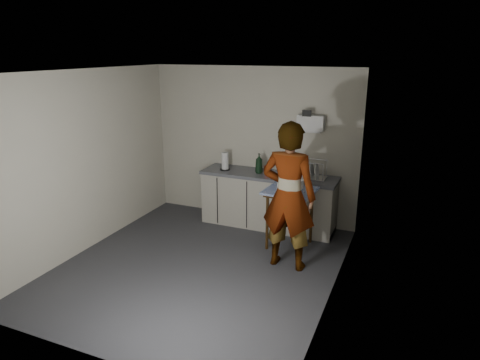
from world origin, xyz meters
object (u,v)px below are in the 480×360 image
at_px(side_table, 290,197).
at_px(bakery_box, 291,183).
at_px(soap_bottle, 259,163).
at_px(dish_rack, 312,174).
at_px(soda_can, 266,170).
at_px(paper_towel, 225,162).
at_px(standing_man, 289,196).
at_px(kitchen_counter, 268,202).
at_px(dark_bottle, 258,166).

relative_size(side_table, bakery_box, 2.18).
height_order(soap_bottle, dish_rack, soap_bottle).
distance_m(side_table, soda_can, 0.87).
distance_m(side_table, dish_rack, 0.67).
relative_size(paper_towel, dish_rack, 0.72).
relative_size(standing_man, soda_can, 15.63).
bearing_deg(soap_bottle, kitchen_counter, 5.37).
height_order(standing_man, bakery_box, standing_man).
relative_size(standing_man, soap_bottle, 6.09).
distance_m(kitchen_counter, paper_towel, 0.99).
bearing_deg(dish_rack, dark_bottle, -178.62).
height_order(standing_man, dark_bottle, standing_man).
distance_m(soap_bottle, dish_rack, 0.88).
height_order(kitchen_counter, soda_can, soda_can).
relative_size(paper_towel, bakery_box, 0.73).
xyz_separation_m(soda_can, paper_towel, (-0.71, -0.06, 0.08)).
height_order(soap_bottle, soda_can, soap_bottle).
relative_size(kitchen_counter, dark_bottle, 10.54).
height_order(dish_rack, bakery_box, bakery_box).
relative_size(side_table, dish_rack, 2.17).
height_order(soda_can, paper_towel, paper_towel).
bearing_deg(soda_can, soap_bottle, -168.91).
height_order(soda_can, dish_rack, dish_rack).
xyz_separation_m(soap_bottle, dish_rack, (0.88, 0.04, -0.10)).
height_order(kitchen_counter, standing_man, standing_man).
relative_size(standing_man, dark_bottle, 9.42).
bearing_deg(dish_rack, standing_man, -90.85).
bearing_deg(paper_towel, soda_can, 4.46).
relative_size(kitchen_counter, soda_can, 17.47).
xyz_separation_m(standing_man, dark_bottle, (-0.88, 1.21, 0.01)).
bearing_deg(bakery_box, dish_rack, 84.40).
bearing_deg(paper_towel, dark_bottle, 5.17).
distance_m(standing_man, dark_bottle, 1.50).
bearing_deg(bakery_box, standing_man, -65.96).
distance_m(side_table, soap_bottle, 0.97).
xyz_separation_m(standing_man, soda_can, (-0.74, 1.22, -0.03)).
height_order(standing_man, dish_rack, standing_man).
xyz_separation_m(standing_man, bakery_box, (-0.15, 0.63, -0.01)).
xyz_separation_m(side_table, standing_man, (0.14, -0.61, 0.22)).
xyz_separation_m(side_table, soda_can, (-0.60, 0.61, 0.19)).
relative_size(soap_bottle, paper_towel, 1.10).
bearing_deg(standing_man, bakery_box, -74.17).
relative_size(dark_bottle, paper_towel, 0.71).
distance_m(kitchen_counter, standing_man, 1.51).
bearing_deg(side_table, paper_towel, 161.06).
distance_m(side_table, standing_man, 0.66).
bearing_deg(standing_man, side_table, -74.49).
bearing_deg(side_table, bakery_box, 116.11).
bearing_deg(kitchen_counter, side_table, -47.65).
height_order(soda_can, dark_bottle, dark_bottle).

